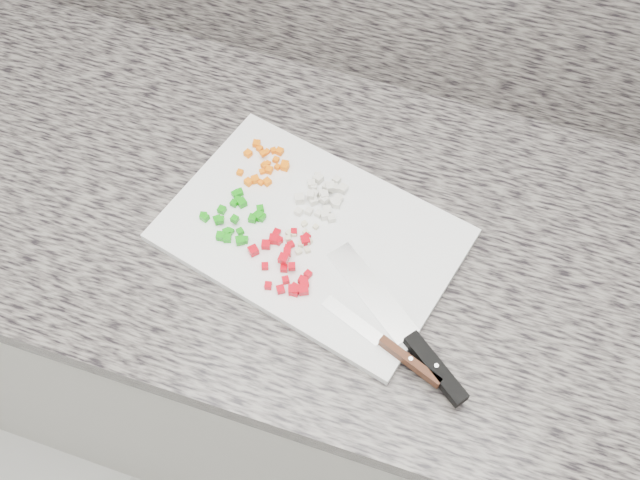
% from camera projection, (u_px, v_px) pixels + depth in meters
% --- Properties ---
extents(cabinet, '(3.92, 0.62, 0.86)m').
position_uv_depth(cabinet, '(348.00, 350.00, 1.46)').
color(cabinet, beige).
rests_on(cabinet, ground).
extents(countertop, '(3.96, 0.64, 0.04)m').
position_uv_depth(countertop, '(358.00, 234.00, 1.07)').
color(countertop, slate).
rests_on(countertop, cabinet).
extents(cutting_board, '(0.47, 0.37, 0.01)m').
position_uv_depth(cutting_board, '(311.00, 235.00, 1.04)').
color(cutting_board, white).
rests_on(cutting_board, countertop).
extents(carrot_pile, '(0.08, 0.09, 0.01)m').
position_uv_depth(carrot_pile, '(265.00, 165.00, 1.09)').
color(carrot_pile, orange).
rests_on(carrot_pile, cutting_board).
extents(onion_pile, '(0.07, 0.09, 0.02)m').
position_uv_depth(onion_pile, '(322.00, 196.00, 1.06)').
color(onion_pile, silver).
rests_on(onion_pile, cutting_board).
extents(green_pepper_pile, '(0.09, 0.09, 0.02)m').
position_uv_depth(green_pepper_pile, '(236.00, 218.00, 1.04)').
color(green_pepper_pile, '#11930D').
rests_on(green_pepper_pile, cutting_board).
extents(red_pepper_pile, '(0.11, 0.11, 0.02)m').
position_uv_depth(red_pepper_pile, '(287.00, 264.00, 1.00)').
color(red_pepper_pile, '#C20210').
rests_on(red_pepper_pile, cutting_board).
extents(garlic_pile, '(0.04, 0.06, 0.01)m').
position_uv_depth(garlic_pile, '(301.00, 238.00, 1.02)').
color(garlic_pile, beige).
rests_on(garlic_pile, cutting_board).
extents(chef_knife, '(0.24, 0.19, 0.02)m').
position_uv_depth(chef_knife, '(413.00, 341.00, 0.94)').
color(chef_knife, white).
rests_on(chef_knife, cutting_board).
extents(paring_knife, '(0.18, 0.08, 0.02)m').
position_uv_depth(paring_knife, '(395.00, 351.00, 0.93)').
color(paring_knife, white).
rests_on(paring_knife, cutting_board).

